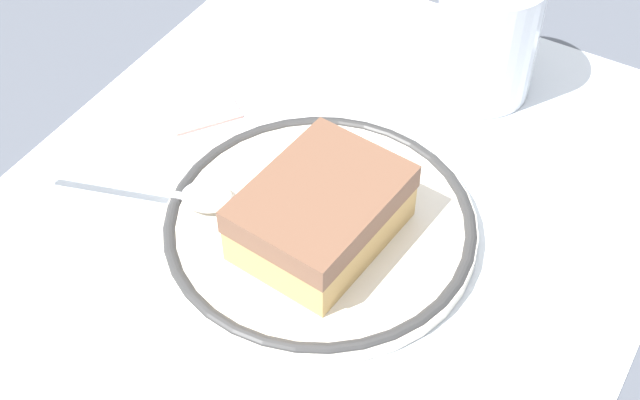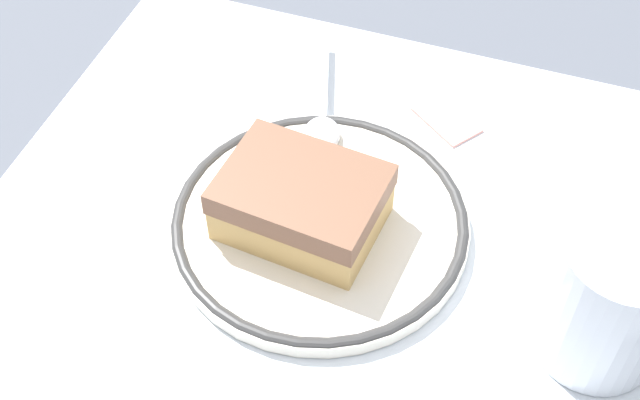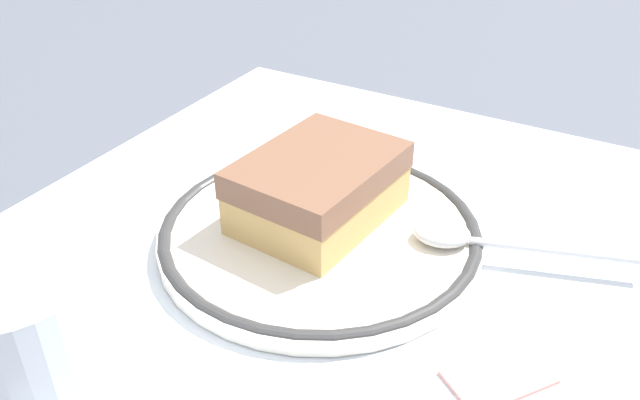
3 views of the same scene
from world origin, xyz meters
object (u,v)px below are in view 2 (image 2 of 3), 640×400
(sugar_packet, at_px, (447,117))
(cup, at_px, (608,306))
(plate, at_px, (320,223))
(cake_slice, at_px, (302,202))
(spoon, at_px, (322,121))
(napkin, at_px, (168,97))

(sugar_packet, bearing_deg, cup, -50.89)
(plate, bearing_deg, cake_slice, -145.81)
(cake_slice, relative_size, spoon, 0.83)
(cup, relative_size, napkin, 0.91)
(spoon, distance_m, sugar_packet, 0.10)
(cake_slice, relative_size, sugar_packet, 2.18)
(spoon, xyz_separation_m, cup, (0.21, -0.11, 0.02))
(plate, bearing_deg, sugar_packet, 67.10)
(napkin, bearing_deg, spoon, -0.02)
(cake_slice, xyz_separation_m, spoon, (-0.02, 0.09, -0.02))
(cake_slice, xyz_separation_m, napkin, (-0.14, 0.09, -0.03))
(plate, height_order, sugar_packet, plate)
(plate, bearing_deg, cup, -8.90)
(napkin, height_order, sugar_packet, sugar_packet)
(napkin, xyz_separation_m, sugar_packet, (0.21, 0.05, 0.00))
(cake_slice, distance_m, sugar_packet, 0.16)
(cake_slice, relative_size, cup, 1.16)
(plate, xyz_separation_m, cake_slice, (-0.01, -0.01, 0.03))
(cake_slice, height_order, napkin, cake_slice)
(spoon, bearing_deg, napkin, 179.98)
(cup, relative_size, sugar_packet, 1.87)
(plate, distance_m, napkin, 0.17)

